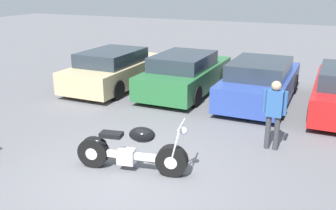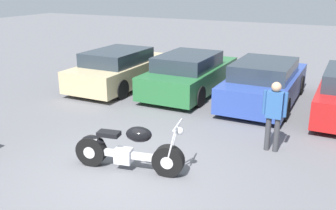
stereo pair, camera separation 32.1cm
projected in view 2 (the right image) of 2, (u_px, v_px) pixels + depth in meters
name	position (u px, v px, depth m)	size (l,w,h in m)	color
ground_plane	(121.00, 176.00, 7.26)	(60.00, 60.00, 0.00)	slate
motorcycle	(128.00, 150.00, 7.38)	(2.25, 0.79, 1.09)	black
parked_car_champagne	(121.00, 69.00, 13.35)	(1.94, 4.49, 1.34)	#C6B284
parked_car_green	(190.00, 74.00, 12.61)	(1.94, 4.49, 1.34)	#286B38
parked_car_blue	(265.00, 83.00, 11.50)	(1.94, 4.49, 1.34)	#2D479E
person_standing	(274.00, 111.00, 8.07)	(0.52, 0.21, 1.58)	#38383D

